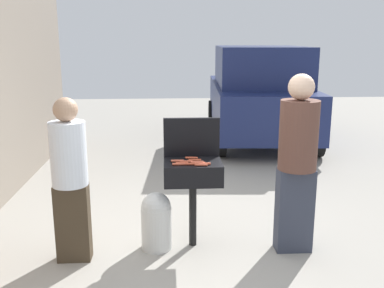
{
  "coord_description": "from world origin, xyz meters",
  "views": [
    {
      "loc": [
        -0.38,
        -4.37,
        2.16
      ],
      "look_at": [
        -0.09,
        0.47,
        1.0
      ],
      "focal_mm": 40.92,
      "sensor_mm": 36.0,
      "label": 1
    }
  ],
  "objects_px": {
    "hot_dog_2": "(204,164)",
    "hot_dog_6": "(177,161)",
    "hot_dog_0": "(191,164)",
    "hot_dog_1": "(182,163)",
    "hot_dog_8": "(199,163)",
    "hot_dog_5": "(201,165)",
    "hot_dog_7": "(195,160)",
    "propane_tank": "(156,220)",
    "hot_dog_9": "(186,162)",
    "hot_dog_10": "(179,164)",
    "hot_dog_4": "(192,158)",
    "bbq_grill": "(193,175)",
    "hot_dog_3": "(197,162)",
    "person_right": "(297,158)",
    "parked_minivan": "(258,93)",
    "person_left": "(70,175)"
  },
  "relations": [
    {
      "from": "hot_dog_2",
      "to": "propane_tank",
      "type": "distance_m",
      "value": 0.8
    },
    {
      "from": "bbq_grill",
      "to": "hot_dog_9",
      "type": "xyz_separation_m",
      "value": [
        -0.07,
        -0.04,
        0.16
      ]
    },
    {
      "from": "hot_dog_10",
      "to": "hot_dog_6",
      "type": "bearing_deg",
      "value": 94.73
    },
    {
      "from": "person_right",
      "to": "hot_dog_4",
      "type": "bearing_deg",
      "value": -0.39
    },
    {
      "from": "hot_dog_7",
      "to": "hot_dog_10",
      "type": "height_order",
      "value": "same"
    },
    {
      "from": "hot_dog_9",
      "to": "hot_dog_10",
      "type": "relative_size",
      "value": 1.0
    },
    {
      "from": "hot_dog_3",
      "to": "parked_minivan",
      "type": "height_order",
      "value": "parked_minivan"
    },
    {
      "from": "hot_dog_3",
      "to": "hot_dog_5",
      "type": "xyz_separation_m",
      "value": [
        0.03,
        -0.1,
        0.0
      ]
    },
    {
      "from": "hot_dog_2",
      "to": "hot_dog_8",
      "type": "relative_size",
      "value": 1.0
    },
    {
      "from": "hot_dog_2",
      "to": "hot_dog_9",
      "type": "bearing_deg",
      "value": 152.8
    },
    {
      "from": "hot_dog_10",
      "to": "propane_tank",
      "type": "distance_m",
      "value": 0.67
    },
    {
      "from": "hot_dog_0",
      "to": "hot_dog_8",
      "type": "bearing_deg",
      "value": 20.84
    },
    {
      "from": "bbq_grill",
      "to": "hot_dog_5",
      "type": "relative_size",
      "value": 7.17
    },
    {
      "from": "hot_dog_3",
      "to": "hot_dog_6",
      "type": "bearing_deg",
      "value": 163.44
    },
    {
      "from": "hot_dog_0",
      "to": "hot_dog_8",
      "type": "relative_size",
      "value": 1.0
    },
    {
      "from": "hot_dog_3",
      "to": "hot_dog_2",
      "type": "bearing_deg",
      "value": -42.68
    },
    {
      "from": "hot_dog_2",
      "to": "hot_dog_7",
      "type": "relative_size",
      "value": 1.0
    },
    {
      "from": "bbq_grill",
      "to": "hot_dog_7",
      "type": "relative_size",
      "value": 7.17
    },
    {
      "from": "hot_dog_0",
      "to": "hot_dog_1",
      "type": "bearing_deg",
      "value": 156.69
    },
    {
      "from": "hot_dog_0",
      "to": "hot_dog_9",
      "type": "xyz_separation_m",
      "value": [
        -0.05,
        0.09,
        0.0
      ]
    },
    {
      "from": "hot_dog_2",
      "to": "hot_dog_4",
      "type": "relative_size",
      "value": 1.0
    },
    {
      "from": "hot_dog_1",
      "to": "hot_dog_9",
      "type": "distance_m",
      "value": 0.07
    },
    {
      "from": "parked_minivan",
      "to": "person_right",
      "type": "bearing_deg",
      "value": 86.08
    },
    {
      "from": "hot_dog_1",
      "to": "propane_tank",
      "type": "xyz_separation_m",
      "value": [
        -0.27,
        0.03,
        -0.62
      ]
    },
    {
      "from": "hot_dog_3",
      "to": "hot_dog_9",
      "type": "xyz_separation_m",
      "value": [
        -0.11,
        0.03,
        0.0
      ]
    },
    {
      "from": "hot_dog_5",
      "to": "person_right",
      "type": "distance_m",
      "value": 0.97
    },
    {
      "from": "hot_dog_1",
      "to": "hot_dog_9",
      "type": "xyz_separation_m",
      "value": [
        0.05,
        0.05,
        0.0
      ]
    },
    {
      "from": "hot_dog_1",
      "to": "hot_dog_4",
      "type": "height_order",
      "value": "same"
    },
    {
      "from": "hot_dog_2",
      "to": "hot_dog_6",
      "type": "bearing_deg",
      "value": 155.45
    },
    {
      "from": "hot_dog_8",
      "to": "hot_dog_6",
      "type": "bearing_deg",
      "value": 156.24
    },
    {
      "from": "hot_dog_8",
      "to": "hot_dog_3",
      "type": "bearing_deg",
      "value": 112.5
    },
    {
      "from": "hot_dog_9",
      "to": "person_left",
      "type": "xyz_separation_m",
      "value": [
        -1.13,
        -0.21,
        -0.05
      ]
    },
    {
      "from": "bbq_grill",
      "to": "hot_dog_9",
      "type": "distance_m",
      "value": 0.18
    },
    {
      "from": "hot_dog_2",
      "to": "hot_dog_5",
      "type": "bearing_deg",
      "value": -130.52
    },
    {
      "from": "person_right",
      "to": "hot_dog_10",
      "type": "bearing_deg",
      "value": 12.04
    },
    {
      "from": "hot_dog_5",
      "to": "propane_tank",
      "type": "height_order",
      "value": "hot_dog_5"
    },
    {
      "from": "hot_dog_6",
      "to": "hot_dog_9",
      "type": "relative_size",
      "value": 1.0
    },
    {
      "from": "hot_dog_4",
      "to": "hot_dog_7",
      "type": "relative_size",
      "value": 1.0
    },
    {
      "from": "bbq_grill",
      "to": "hot_dog_3",
      "type": "relative_size",
      "value": 7.17
    },
    {
      "from": "hot_dog_1",
      "to": "hot_dog_6",
      "type": "bearing_deg",
      "value": 118.15
    },
    {
      "from": "parked_minivan",
      "to": "hot_dog_6",
      "type": "bearing_deg",
      "value": 73.08
    },
    {
      "from": "hot_dog_2",
      "to": "hot_dog_0",
      "type": "bearing_deg",
      "value": -179.77
    },
    {
      "from": "hot_dog_0",
      "to": "hot_dog_2",
      "type": "relative_size",
      "value": 1.0
    },
    {
      "from": "hot_dog_6",
      "to": "propane_tank",
      "type": "relative_size",
      "value": 0.21
    },
    {
      "from": "hot_dog_2",
      "to": "propane_tank",
      "type": "relative_size",
      "value": 0.21
    },
    {
      "from": "hot_dog_5",
      "to": "hot_dog_3",
      "type": "bearing_deg",
      "value": 109.01
    },
    {
      "from": "hot_dog_5",
      "to": "hot_dog_7",
      "type": "distance_m",
      "value": 0.18
    },
    {
      "from": "hot_dog_0",
      "to": "propane_tank",
      "type": "distance_m",
      "value": 0.73
    },
    {
      "from": "hot_dog_10",
      "to": "hot_dog_0",
      "type": "bearing_deg",
      "value": -0.08
    },
    {
      "from": "hot_dog_1",
      "to": "person_right",
      "type": "height_order",
      "value": "person_right"
    }
  ]
}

